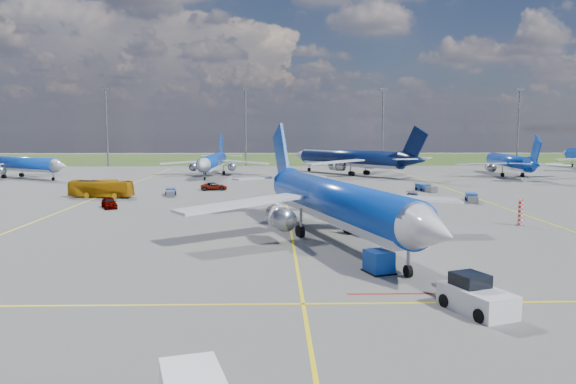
{
  "coord_description": "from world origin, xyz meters",
  "views": [
    {
      "loc": [
        -1.79,
        -53.93,
        10.88
      ],
      "look_at": [
        -0.27,
        6.91,
        4.0
      ],
      "focal_mm": 35.0,
      "sensor_mm": 36.0,
      "label": 1
    }
  ],
  "objects_px": {
    "bg_jet_ne": "(509,176)",
    "baggage_tug_w": "(472,198)",
    "main_airliner": "(335,241)",
    "service_car_b": "(214,186)",
    "warning_post": "(520,212)",
    "uld_container": "(379,262)",
    "service_car_c": "(413,197)",
    "pushback_tug": "(476,297)",
    "bg_jet_nw": "(19,178)",
    "baggage_tug_c": "(171,192)",
    "bg_jet_nnw": "(213,176)",
    "baggage_tug_e": "(426,188)",
    "bg_jet_n": "(350,175)",
    "apron_bus": "(101,189)",
    "service_car_a": "(109,203)"
  },
  "relations": [
    {
      "from": "main_airliner",
      "to": "baggage_tug_w",
      "type": "bearing_deg",
      "value": 34.68
    },
    {
      "from": "bg_jet_ne",
      "to": "baggage_tug_c",
      "type": "height_order",
      "value": "bg_jet_ne"
    },
    {
      "from": "service_car_b",
      "to": "pushback_tug",
      "type": "bearing_deg",
      "value": -169.04
    },
    {
      "from": "warning_post",
      "to": "baggage_tug_c",
      "type": "relative_size",
      "value": 0.56
    },
    {
      "from": "bg_jet_ne",
      "to": "main_airliner",
      "type": "xyz_separation_m",
      "value": [
        -48.39,
        -74.08,
        0.0
      ]
    },
    {
      "from": "bg_jet_nw",
      "to": "uld_container",
      "type": "xyz_separation_m",
      "value": [
        64.34,
        -83.57,
        0.84
      ]
    },
    {
      "from": "pushback_tug",
      "to": "service_car_b",
      "type": "xyz_separation_m",
      "value": [
        -22.74,
        67.28,
        -0.23
      ]
    },
    {
      "from": "baggage_tug_w",
      "to": "warning_post",
      "type": "bearing_deg",
      "value": -81.09
    },
    {
      "from": "warning_post",
      "to": "main_airliner",
      "type": "bearing_deg",
      "value": -159.6
    },
    {
      "from": "warning_post",
      "to": "baggage_tug_w",
      "type": "height_order",
      "value": "warning_post"
    },
    {
      "from": "service_car_c",
      "to": "baggage_tug_c",
      "type": "bearing_deg",
      "value": 174.82
    },
    {
      "from": "warning_post",
      "to": "baggage_tug_e",
      "type": "relative_size",
      "value": 0.55
    },
    {
      "from": "pushback_tug",
      "to": "service_car_b",
      "type": "distance_m",
      "value": 71.02
    },
    {
      "from": "warning_post",
      "to": "pushback_tug",
      "type": "bearing_deg",
      "value": -118.01
    },
    {
      "from": "apron_bus",
      "to": "baggage_tug_c",
      "type": "xyz_separation_m",
      "value": [
        10.5,
        2.6,
        -0.87
      ]
    },
    {
      "from": "apron_bus",
      "to": "service_car_c",
      "type": "xyz_separation_m",
      "value": [
        48.21,
        -6.6,
        -0.73
      ]
    },
    {
      "from": "uld_container",
      "to": "bg_jet_nnw",
      "type": "bearing_deg",
      "value": 85.02
    },
    {
      "from": "bg_jet_nnw",
      "to": "warning_post",
      "type": "bearing_deg",
      "value": -56.47
    },
    {
      "from": "main_airliner",
      "to": "service_car_b",
      "type": "distance_m",
      "value": 48.71
    },
    {
      "from": "baggage_tug_w",
      "to": "uld_container",
      "type": "bearing_deg",
      "value": -103.83
    },
    {
      "from": "warning_post",
      "to": "service_car_c",
      "type": "relative_size",
      "value": 0.63
    },
    {
      "from": "warning_post",
      "to": "apron_bus",
      "type": "height_order",
      "value": "warning_post"
    },
    {
      "from": "bg_jet_nw",
      "to": "baggage_tug_c",
      "type": "distance_m",
      "value": 51.62
    },
    {
      "from": "uld_container",
      "to": "baggage_tug_e",
      "type": "height_order",
      "value": "uld_container"
    },
    {
      "from": "bg_jet_n",
      "to": "main_airliner",
      "type": "distance_m",
      "value": 79.64
    },
    {
      "from": "service_car_a",
      "to": "service_car_c",
      "type": "xyz_separation_m",
      "value": [
        43.47,
        5.43,
        -0.05
      ]
    },
    {
      "from": "bg_jet_n",
      "to": "service_car_c",
      "type": "distance_m",
      "value": 50.04
    },
    {
      "from": "bg_jet_nnw",
      "to": "baggage_tug_e",
      "type": "xyz_separation_m",
      "value": [
        40.69,
        -33.71,
        0.55
      ]
    },
    {
      "from": "bg_jet_nnw",
      "to": "bg_jet_n",
      "type": "distance_m",
      "value": 32.39
    },
    {
      "from": "pushback_tug",
      "to": "apron_bus",
      "type": "height_order",
      "value": "apron_bus"
    },
    {
      "from": "pushback_tug",
      "to": "baggage_tug_e",
      "type": "distance_m",
      "value": 65.93
    },
    {
      "from": "bg_jet_ne",
      "to": "service_car_c",
      "type": "height_order",
      "value": "bg_jet_ne"
    },
    {
      "from": "pushback_tug",
      "to": "baggage_tug_c",
      "type": "distance_m",
      "value": 66.16
    },
    {
      "from": "bg_jet_nw",
      "to": "bg_jet_n",
      "type": "distance_m",
      "value": 74.86
    },
    {
      "from": "service_car_b",
      "to": "bg_jet_nw",
      "type": "bearing_deg",
      "value": 53.12
    },
    {
      "from": "pushback_tug",
      "to": "service_car_b",
      "type": "height_order",
      "value": "pushback_tug"
    },
    {
      "from": "bg_jet_nnw",
      "to": "baggage_tug_e",
      "type": "height_order",
      "value": "bg_jet_nnw"
    },
    {
      "from": "apron_bus",
      "to": "uld_container",
      "type": "bearing_deg",
      "value": -134.83
    },
    {
      "from": "uld_container",
      "to": "service_car_b",
      "type": "height_order",
      "value": "uld_container"
    },
    {
      "from": "bg_jet_nw",
      "to": "service_car_b",
      "type": "bearing_deg",
      "value": -87.44
    },
    {
      "from": "bg_jet_nnw",
      "to": "uld_container",
      "type": "distance_m",
      "value": 91.56
    },
    {
      "from": "baggage_tug_c",
      "to": "bg_jet_nw",
      "type": "bearing_deg",
      "value": 130.95
    },
    {
      "from": "bg_jet_n",
      "to": "pushback_tug",
      "type": "bearing_deg",
      "value": 46.81
    },
    {
      "from": "main_airliner",
      "to": "apron_bus",
      "type": "relative_size",
      "value": 4.21
    },
    {
      "from": "bg_jet_nnw",
      "to": "bg_jet_ne",
      "type": "xyz_separation_m",
      "value": [
        68.56,
        -2.45,
        0.0
      ]
    },
    {
      "from": "bg_jet_nw",
      "to": "bg_jet_ne",
      "type": "bearing_deg",
      "value": -56.82
    },
    {
      "from": "bg_jet_nw",
      "to": "bg_jet_ne",
      "type": "xyz_separation_m",
      "value": [
        110.73,
        2.8,
        0.0
      ]
    },
    {
      "from": "bg_jet_ne",
      "to": "baggage_tug_w",
      "type": "relative_size",
      "value": 6.68
    },
    {
      "from": "warning_post",
      "to": "apron_bus",
      "type": "bearing_deg",
      "value": 153.77
    },
    {
      "from": "warning_post",
      "to": "baggage_tug_e",
      "type": "bearing_deg",
      "value": 92.2
    }
  ]
}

